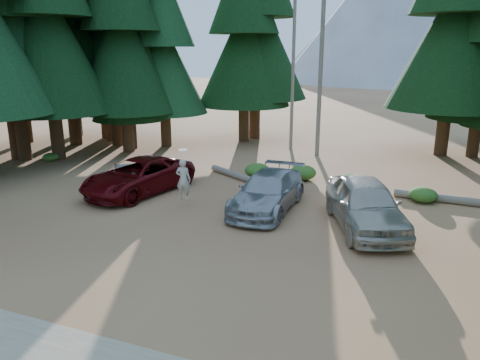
{
  "coord_description": "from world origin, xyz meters",
  "views": [
    {
      "loc": [
        6.53,
        -11.86,
        6.05
      ],
      "look_at": [
        0.21,
        3.91,
        1.25
      ],
      "focal_mm": 35.0,
      "sensor_mm": 36.0,
      "label": 1
    }
  ],
  "objects_px": {
    "log_left": "(154,165)",
    "red_pickup": "(138,176)",
    "silver_minivan_center": "(268,192)",
    "frisbee_player": "(183,179)",
    "log_right": "(461,201)",
    "silver_minivan_right": "(365,204)",
    "log_mid": "(236,175)"
  },
  "relations": [
    {
      "from": "frisbee_player",
      "to": "log_left",
      "type": "bearing_deg",
      "value": -55.92
    },
    {
      "from": "silver_minivan_right",
      "to": "log_left",
      "type": "distance_m",
      "value": 12.3
    },
    {
      "from": "silver_minivan_center",
      "to": "log_right",
      "type": "bearing_deg",
      "value": 25.66
    },
    {
      "from": "log_left",
      "to": "log_right",
      "type": "xyz_separation_m",
      "value": [
        14.67,
        -0.59,
        0.02
      ]
    },
    {
      "from": "frisbee_player",
      "to": "log_mid",
      "type": "relative_size",
      "value": 0.53
    },
    {
      "from": "frisbee_player",
      "to": "log_right",
      "type": "height_order",
      "value": "frisbee_player"
    },
    {
      "from": "silver_minivan_center",
      "to": "log_left",
      "type": "height_order",
      "value": "silver_minivan_center"
    },
    {
      "from": "frisbee_player",
      "to": "log_right",
      "type": "distance_m",
      "value": 11.12
    },
    {
      "from": "red_pickup",
      "to": "frisbee_player",
      "type": "relative_size",
      "value": 2.64
    },
    {
      "from": "silver_minivan_center",
      "to": "log_right",
      "type": "xyz_separation_m",
      "value": [
        7.02,
        3.42,
        -0.55
      ]
    },
    {
      "from": "log_left",
      "to": "silver_minivan_center",
      "type": "bearing_deg",
      "value": -62.06
    },
    {
      "from": "red_pickup",
      "to": "log_left",
      "type": "relative_size",
      "value": 1.33
    },
    {
      "from": "log_left",
      "to": "log_mid",
      "type": "height_order",
      "value": "log_mid"
    },
    {
      "from": "silver_minivan_center",
      "to": "log_right",
      "type": "height_order",
      "value": "silver_minivan_center"
    },
    {
      "from": "silver_minivan_right",
      "to": "frisbee_player",
      "type": "bearing_deg",
      "value": 159.51
    },
    {
      "from": "red_pickup",
      "to": "silver_minivan_right",
      "type": "relative_size",
      "value": 1.04
    },
    {
      "from": "red_pickup",
      "to": "silver_minivan_right",
      "type": "height_order",
      "value": "silver_minivan_right"
    },
    {
      "from": "silver_minivan_right",
      "to": "log_mid",
      "type": "relative_size",
      "value": 1.35
    },
    {
      "from": "red_pickup",
      "to": "log_mid",
      "type": "relative_size",
      "value": 1.41
    },
    {
      "from": "silver_minivan_right",
      "to": "silver_minivan_center",
      "type": "bearing_deg",
      "value": 148.21
    },
    {
      "from": "red_pickup",
      "to": "log_left",
      "type": "bearing_deg",
      "value": 125.15
    },
    {
      "from": "silver_minivan_right",
      "to": "log_mid",
      "type": "distance_m",
      "value": 7.85
    },
    {
      "from": "red_pickup",
      "to": "silver_minivan_center",
      "type": "height_order",
      "value": "red_pickup"
    },
    {
      "from": "silver_minivan_center",
      "to": "frisbee_player",
      "type": "bearing_deg",
      "value": -164.68
    },
    {
      "from": "red_pickup",
      "to": "silver_minivan_center",
      "type": "xyz_separation_m",
      "value": [
        5.89,
        -0.03,
        -0.02
      ]
    },
    {
      "from": "silver_minivan_center",
      "to": "red_pickup",
      "type": "bearing_deg",
      "value": 179.38
    },
    {
      "from": "silver_minivan_center",
      "to": "silver_minivan_right",
      "type": "distance_m",
      "value": 3.79
    },
    {
      "from": "silver_minivan_right",
      "to": "frisbee_player",
      "type": "xyz_separation_m",
      "value": [
        -6.92,
        -0.33,
        0.26
      ]
    },
    {
      "from": "red_pickup",
      "to": "log_mid",
      "type": "distance_m",
      "value": 4.82
    },
    {
      "from": "frisbee_player",
      "to": "log_right",
      "type": "relative_size",
      "value": 0.39
    },
    {
      "from": "log_left",
      "to": "red_pickup",
      "type": "bearing_deg",
      "value": -100.5
    },
    {
      "from": "log_mid",
      "to": "log_right",
      "type": "distance_m",
      "value": 9.84
    }
  ]
}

